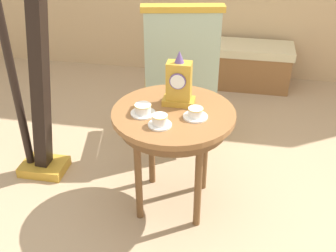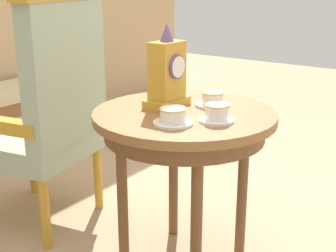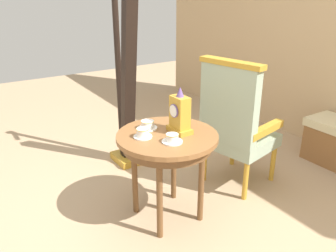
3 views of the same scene
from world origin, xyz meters
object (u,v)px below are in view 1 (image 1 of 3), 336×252
object	(u,v)px
mantel_clock	(179,83)
harp	(32,79)
side_table	(173,123)
armchair	(181,74)
window_bench	(243,65)
teacup_center	(196,113)
teacup_left	(143,110)
teacup_right	(160,121)

from	to	relation	value
mantel_clock	harp	size ratio (longest dim) A/B	0.18
side_table	armchair	size ratio (longest dim) A/B	0.64
side_table	window_bench	xyz separation A→B (m)	(0.38, 1.90, -0.39)
mantel_clock	window_bench	world-z (taller)	mantel_clock
teacup_center	harp	distance (m)	1.11
side_table	teacup_center	xyz separation A→B (m)	(0.13, -0.05, 0.11)
teacup_left	teacup_center	xyz separation A→B (m)	(0.30, 0.02, -0.00)
mantel_clock	harp	xyz separation A→B (m)	(-0.97, 0.06, -0.08)
teacup_right	window_bench	distance (m)	2.18
teacup_left	teacup_right	size ratio (longest dim) A/B	1.11
side_table	teacup_center	size ratio (longest dim) A/B	5.16
armchair	window_bench	size ratio (longest dim) A/B	1.18
mantel_clock	teacup_center	bearing A→B (deg)	-50.00
teacup_right	teacup_center	xyz separation A→B (m)	(0.18, 0.13, -0.00)
harp	side_table	bearing A→B (deg)	-9.16
side_table	harp	size ratio (longest dim) A/B	0.40
teacup_left	teacup_right	world-z (taller)	teacup_right
teacup_right	armchair	xyz separation A→B (m)	(-0.03, 0.91, -0.13)
teacup_center	window_bench	xyz separation A→B (m)	(0.25, 1.95, -0.49)
teacup_right	harp	distance (m)	0.97
side_table	harp	distance (m)	0.98
armchair	teacup_center	bearing A→B (deg)	-75.14
teacup_right	mantel_clock	bearing A→B (deg)	77.27
side_table	teacup_right	size ratio (longest dim) A/B	5.56
teacup_center	teacup_left	bearing A→B (deg)	-176.78
side_table	window_bench	size ratio (longest dim) A/B	0.75
mantel_clock	armchair	distance (m)	0.69
teacup_center	harp	size ratio (longest dim) A/B	0.08
mantel_clock	armchair	bearing A→B (deg)	97.82
teacup_left	window_bench	bearing A→B (deg)	74.32
side_table	armchair	xyz separation A→B (m)	(-0.07, 0.73, -0.02)
teacup_right	harp	bearing A→B (deg)	160.19
window_bench	teacup_center	bearing A→B (deg)	-97.34
side_table	mantel_clock	xyz separation A→B (m)	(0.01, 0.10, 0.21)
side_table	harp	xyz separation A→B (m)	(-0.95, 0.15, 0.13)
teacup_right	harp	world-z (taller)	harp
armchair	harp	size ratio (longest dim) A/B	0.62
side_table	mantel_clock	world-z (taller)	mantel_clock
side_table	armchair	world-z (taller)	armchair
mantel_clock	window_bench	bearing A→B (deg)	78.41
armchair	teacup_left	bearing A→B (deg)	-96.69
teacup_center	window_bench	distance (m)	2.03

